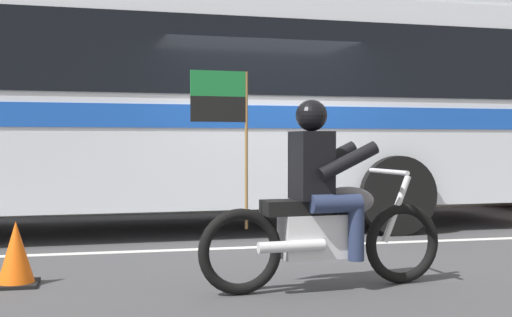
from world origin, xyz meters
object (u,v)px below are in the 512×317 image
(motorcycle_with_rider, at_px, (322,209))
(traffic_cone, at_px, (16,255))
(fire_hydrant, at_px, (78,180))
(transit_bus, at_px, (155,94))

(motorcycle_with_rider, bearing_deg, traffic_cone, 164.90)
(fire_hydrant, bearing_deg, motorcycle_with_rider, -72.06)
(transit_bus, relative_size, fire_hydrant, 14.88)
(transit_bus, xyz_separation_m, fire_hydrant, (-1.19, 3.13, -1.36))
(motorcycle_with_rider, height_order, traffic_cone, motorcycle_with_rider)
(motorcycle_with_rider, distance_m, fire_hydrant, 7.47)
(transit_bus, height_order, fire_hydrant, transit_bus)
(transit_bus, height_order, traffic_cone, transit_bus)
(motorcycle_with_rider, relative_size, fire_hydrant, 2.92)
(traffic_cone, bearing_deg, motorcycle_with_rider, -15.10)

